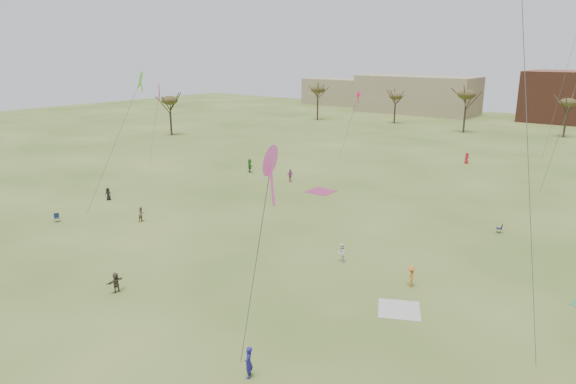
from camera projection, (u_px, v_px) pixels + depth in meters
The scene contains 18 objects.
ground at pixel (179, 308), 34.89m from camera, with size 260.00×260.00×0.00m, color #37561A.
flyer_near_right at pixel (249, 362), 27.26m from camera, with size 0.65×0.43×1.78m, color navy.
spectator_fore_b at pixel (141, 214), 52.26m from camera, with size 0.75×0.59×1.55m, color #866755.
spectator_fore_c at pixel (116, 282), 36.98m from camera, with size 1.38×0.44×1.49m, color brown.
flyer_mid_a at pixel (108, 194), 59.75m from camera, with size 0.71×0.46×1.46m, color black.
flyer_mid_b at pixel (411, 276), 37.94m from camera, with size 0.99×0.57×1.53m, color orange.
spectator_mid_d at pixel (290, 175), 68.16m from camera, with size 0.99×0.41×1.70m, color #AD488F.
spectator_mid_e at pixel (341, 253), 42.22m from camera, with size 0.76×0.59×1.57m, color white.
flyer_far_a at pixel (250, 166), 73.36m from camera, with size 1.77×0.56×1.91m, color #317A28.
flyer_far_b at pixel (467, 158), 79.08m from camera, with size 0.82×0.53×1.67m, color red.
blanket_cream at pixel (399, 310), 34.62m from camera, with size 2.75×2.75×0.03m, color beige.
blanket_plum at pixel (321, 191), 63.53m from camera, with size 3.05×3.05×0.03m, color #9B2F5E.
camp_chair_left at pixel (57, 219), 52.26m from camera, with size 0.72×0.70×0.87m.
camp_chair_right at pixel (499, 230), 49.15m from camera, with size 0.68×0.65×0.87m.
kites_aloft at pixel (522, 7), 55.58m from camera, with size 71.00×68.97×27.91m.
tree_line at pixel (499, 105), 95.02m from camera, with size 117.44×49.32×8.91m.
building_tan at pixel (417, 95), 141.91m from camera, with size 32.00×14.00×10.00m, color #937F60.
building_tan_west at pixel (338, 91), 165.21m from camera, with size 20.00×12.00×8.00m, color #937F60.
Camera 1 is at (25.13, -20.47, 16.79)m, focal length 32.26 mm.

